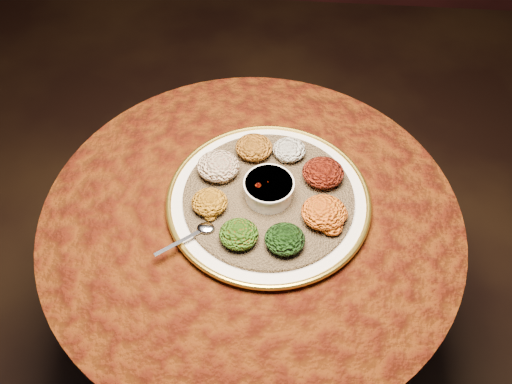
{
  "coord_description": "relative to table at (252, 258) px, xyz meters",
  "views": [
    {
      "loc": [
        0.07,
        -0.76,
        1.78
      ],
      "look_at": [
        0.01,
        0.05,
        0.76
      ],
      "focal_mm": 40.0,
      "sensor_mm": 36.0,
      "label": 1
    }
  ],
  "objects": [
    {
      "name": "injera",
      "position": [
        0.04,
        0.04,
        0.2
      ],
      "size": [
        0.41,
        0.41,
        0.01
      ],
      "primitive_type": "cylinder",
      "rotation": [
        0.0,
        0.0,
        -0.05
      ],
      "color": "olive",
      "rests_on": "platter"
    },
    {
      "name": "spoon",
      "position": [
        -0.1,
        -0.07,
        0.21
      ],
      "size": [
        0.12,
        0.1,
        0.01
      ],
      "rotation": [
        0.0,
        0.0,
        -2.47
      ],
      "color": "silver",
      "rests_on": "injera"
    },
    {
      "name": "stew_bowl",
      "position": [
        0.04,
        0.04,
        0.24
      ],
      "size": [
        0.11,
        0.11,
        0.05
      ],
      "color": "white",
      "rests_on": "injera"
    },
    {
      "name": "portion_ayib",
      "position": [
        0.08,
        0.17,
        0.23
      ],
      "size": [
        0.08,
        0.08,
        0.04
      ],
      "primitive_type": "ellipsoid",
      "color": "beige",
      "rests_on": "injera"
    },
    {
      "name": "platter",
      "position": [
        0.04,
        0.04,
        0.19
      ],
      "size": [
        0.58,
        0.58,
        0.02
      ],
      "rotation": [
        0.0,
        0.0,
        0.35
      ],
      "color": "white",
      "rests_on": "table"
    },
    {
      "name": "portion_gomen",
      "position": [
        0.08,
        -0.09,
        0.23
      ],
      "size": [
        0.09,
        0.08,
        0.04
      ],
      "primitive_type": "ellipsoid",
      "color": "black",
      "rests_on": "injera"
    },
    {
      "name": "table",
      "position": [
        0.0,
        0.0,
        0.0
      ],
      "size": [
        0.96,
        0.96,
        0.73
      ],
      "color": "black",
      "rests_on": "ground"
    },
    {
      "name": "portion_timatim",
      "position": [
        -0.08,
        0.1,
        0.23
      ],
      "size": [
        0.1,
        0.09,
        0.05
      ],
      "primitive_type": "ellipsoid",
      "color": "maroon",
      "rests_on": "injera"
    },
    {
      "name": "portion_tikil",
      "position": [
        0.16,
        -0.02,
        0.23
      ],
      "size": [
        0.1,
        0.09,
        0.05
      ],
      "primitive_type": "ellipsoid",
      "color": "#A3760D",
      "rests_on": "injera"
    },
    {
      "name": "portion_kitfo",
      "position": [
        0.16,
        0.1,
        0.23
      ],
      "size": [
        0.1,
        0.09,
        0.05
      ],
      "primitive_type": "ellipsoid",
      "color": "black",
      "rests_on": "injera"
    },
    {
      "name": "portion_kik",
      "position": [
        -0.09,
        -0.0,
        0.23
      ],
      "size": [
        0.08,
        0.08,
        0.04
      ],
      "primitive_type": "ellipsoid",
      "color": "#AC670F",
      "rests_on": "injera"
    },
    {
      "name": "portion_mixveg",
      "position": [
        -0.02,
        -0.08,
        0.23
      ],
      "size": [
        0.08,
        0.08,
        0.04
      ],
      "primitive_type": "ellipsoid",
      "color": "#992309",
      "rests_on": "injera"
    },
    {
      "name": "portion_shiro",
      "position": [
        -0.01,
        0.17,
        0.23
      ],
      "size": [
        0.09,
        0.08,
        0.04
      ],
      "primitive_type": "ellipsoid",
      "color": "#965012",
      "rests_on": "injera"
    }
  ]
}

